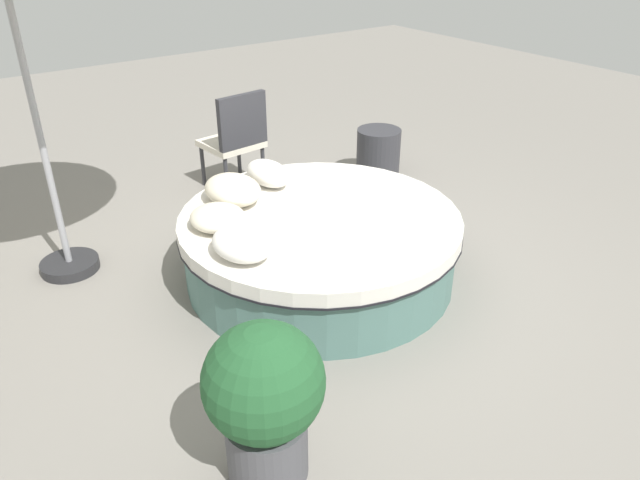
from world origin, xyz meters
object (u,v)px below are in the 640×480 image
throw_pillow_1 (233,189)px  side_table (378,154)px  throw_pillow_0 (268,173)px  round_bed (320,245)px  throw_pillow_2 (218,218)px  planter (264,397)px  throw_pillow_3 (242,243)px  patio_chair (236,135)px

throw_pillow_1 → side_table: 2.16m
throw_pillow_0 → throw_pillow_1: throw_pillow_1 is taller
round_bed → throw_pillow_2: bearing=-111.0°
throw_pillow_0 → planter: 2.42m
throw_pillow_0 → planter: (2.04, -1.29, -0.12)m
throw_pillow_2 → throw_pillow_1: bearing=136.7°
throw_pillow_2 → planter: size_ratio=0.48×
throw_pillow_3 → patio_chair: patio_chair is taller
throw_pillow_1 → throw_pillow_3: throw_pillow_1 is taller
round_bed → throw_pillow_1: bearing=-145.3°
planter → side_table: (-2.56, 2.93, -0.24)m
round_bed → planter: (1.34, -1.30, 0.23)m
planter → round_bed: bearing=135.9°
throw_pillow_3 → side_table: throw_pillow_3 is taller
throw_pillow_3 → round_bed: bearing=103.3°
throw_pillow_3 → throw_pillow_0: bearing=139.9°
throw_pillow_3 → patio_chair: 2.25m
throw_pillow_0 → patio_chair: bearing=163.7°
throw_pillow_3 → patio_chair: (-1.99, 1.06, -0.05)m
patio_chair → round_bed: bearing=-105.6°
throw_pillow_3 → planter: 1.29m
round_bed → planter: size_ratio=2.36×
throw_pillow_2 → patio_chair: (-1.54, 1.01, -0.04)m
throw_pillow_2 → throw_pillow_0: bearing=122.7°
planter → throw_pillow_3: bearing=154.7°
throw_pillow_2 → patio_chair: 1.84m
throw_pillow_0 → planter: bearing=-32.3°
planter → patio_chair: bearing=152.9°
throw_pillow_3 → planter: bearing=-25.3°
round_bed → side_table: (-1.22, 1.63, -0.01)m
throw_pillow_0 → throw_pillow_2: (0.44, -0.68, -0.02)m
throw_pillow_0 → throw_pillow_1: bearing=-71.7°
throw_pillow_0 → patio_chair: 1.15m
throw_pillow_0 → throw_pillow_3: bearing=-40.1°
throw_pillow_1 → side_table: throw_pillow_1 is taller
round_bed → throw_pillow_2: size_ratio=4.96×
throw_pillow_2 → throw_pillow_3: (0.44, -0.06, 0.01)m
throw_pillow_1 → planter: size_ratio=0.58×
throw_pillow_1 → planter: planter is taller
planter → side_table: planter is taller
patio_chair → side_table: 1.47m
round_bed → throw_pillow_0: (-0.70, -0.01, 0.35)m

